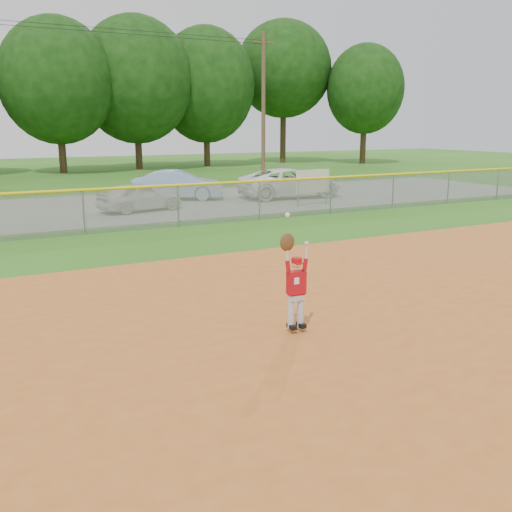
{
  "coord_description": "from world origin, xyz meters",
  "views": [
    {
      "loc": [
        -7.02,
        -9.38,
        3.59
      ],
      "look_at": [
        -1.97,
        0.21,
        1.1
      ],
      "focal_mm": 40.0,
      "sensor_mm": 36.0,
      "label": 1
    }
  ],
  "objects_px": {
    "car_white_b": "(290,183)",
    "ballplayer": "(295,281)",
    "car_blue": "(178,185)",
    "sponsor_sign": "(313,182)",
    "car_white_a": "(140,197)"
  },
  "relations": [
    {
      "from": "car_blue",
      "to": "sponsor_sign",
      "type": "height_order",
      "value": "sponsor_sign"
    },
    {
      "from": "car_blue",
      "to": "ballplayer",
      "type": "height_order",
      "value": "ballplayer"
    },
    {
      "from": "car_white_b",
      "to": "ballplayer",
      "type": "height_order",
      "value": "ballplayer"
    },
    {
      "from": "car_blue",
      "to": "car_white_b",
      "type": "bearing_deg",
      "value": -83.82
    },
    {
      "from": "car_white_b",
      "to": "ballplayer",
      "type": "relative_size",
      "value": 2.56
    },
    {
      "from": "car_white_a",
      "to": "car_blue",
      "type": "height_order",
      "value": "car_blue"
    },
    {
      "from": "car_white_b",
      "to": "sponsor_sign",
      "type": "xyz_separation_m",
      "value": [
        -0.65,
        -3.05,
        0.33
      ]
    },
    {
      "from": "car_blue",
      "to": "ballplayer",
      "type": "relative_size",
      "value": 2.12
    },
    {
      "from": "car_blue",
      "to": "car_white_b",
      "type": "distance_m",
      "value": 5.61
    },
    {
      "from": "car_blue",
      "to": "ballplayer",
      "type": "bearing_deg",
      "value": -168.32
    },
    {
      "from": "car_blue",
      "to": "sponsor_sign",
      "type": "relative_size",
      "value": 2.35
    },
    {
      "from": "car_white_b",
      "to": "sponsor_sign",
      "type": "bearing_deg",
      "value": 172.43
    },
    {
      "from": "car_blue",
      "to": "sponsor_sign",
      "type": "distance_m",
      "value": 6.78
    },
    {
      "from": "car_white_a",
      "to": "car_blue",
      "type": "distance_m",
      "value": 4.04
    },
    {
      "from": "car_white_b",
      "to": "sponsor_sign",
      "type": "relative_size",
      "value": 2.84
    }
  ]
}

